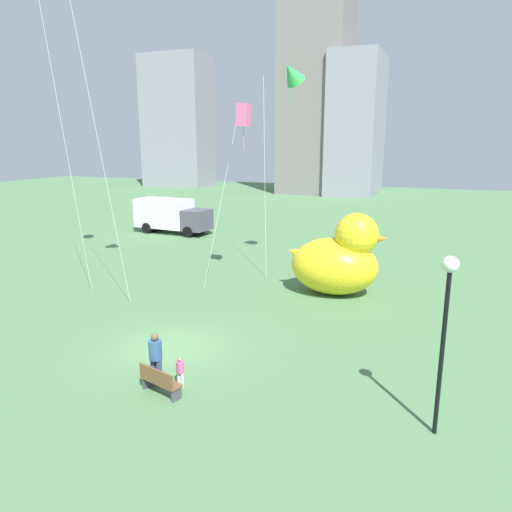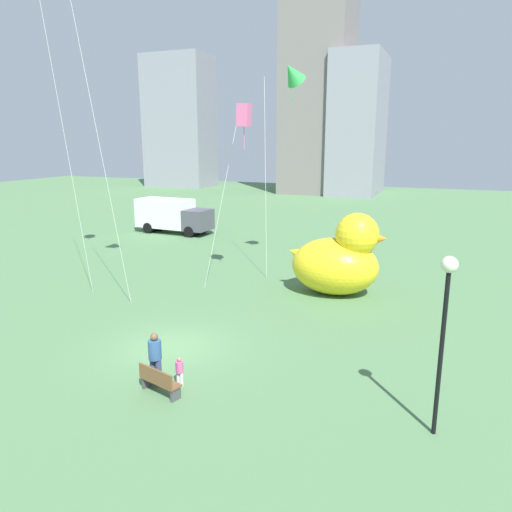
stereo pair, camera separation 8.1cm
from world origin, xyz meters
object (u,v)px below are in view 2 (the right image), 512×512
at_px(lamppost, 445,307).
at_px(kite_green, 292,74).
at_px(person_child, 180,370).
at_px(park_bench, 159,381).
at_px(box_truck, 172,216).
at_px(kite_pink, 244,116).
at_px(giant_inflatable_duck, 338,260).
at_px(person_adult, 155,356).

bearing_deg(lamppost, kite_green, 121.66).
relative_size(person_child, lamppost, 0.20).
xyz_separation_m(lamppost, kite_green, (-8.86, 14.36, 7.66)).
xyz_separation_m(person_child, lamppost, (7.66, 0.34, 3.03)).
relative_size(park_bench, box_truck, 0.23).
bearing_deg(kite_pink, lamppost, -46.28).
height_order(park_bench, box_truck, box_truck).
height_order(giant_inflatable_duck, kite_green, kite_green).
distance_m(lamppost, kite_pink, 15.60).
bearing_deg(box_truck, kite_green, -31.63).
xyz_separation_m(giant_inflatable_duck, box_truck, (-16.76, 11.35, -0.35)).
relative_size(giant_inflatable_duck, lamppost, 1.04).
xyz_separation_m(person_adult, box_truck, (-13.43, 22.85, 0.50)).
height_order(box_truck, kite_pink, kite_pink).
height_order(lamppost, box_truck, lamppost).
bearing_deg(person_child, box_truck, 122.08).
bearing_deg(park_bench, giant_inflatable_duck, 76.84).
distance_m(person_child, kite_green, 18.22).
relative_size(box_truck, kite_pink, 0.70).
bearing_deg(park_bench, person_child, 65.17).
relative_size(park_bench, person_adult, 0.89).
xyz_separation_m(box_truck, kite_pink, (11.78, -11.81, 7.42)).
bearing_deg(kite_green, kite_pink, -108.82).
height_order(box_truck, kite_green, kite_green).
height_order(person_adult, kite_pink, kite_pink).
bearing_deg(kite_pink, giant_inflatable_duck, 5.21).
xyz_separation_m(park_bench, giant_inflatable_duck, (2.83, 12.09, 1.33)).
relative_size(park_bench, lamppost, 0.31).
distance_m(person_child, kite_pink, 13.97).
xyz_separation_m(park_bench, person_adult, (-0.50, 0.60, 0.48)).
bearing_deg(lamppost, box_truck, 134.36).
xyz_separation_m(person_child, giant_inflatable_duck, (2.50, 11.40, 1.25)).
xyz_separation_m(person_adult, lamppost, (8.49, 0.44, 2.63)).
height_order(park_bench, kite_pink, kite_pink).
bearing_deg(kite_green, park_bench, -86.75).
height_order(person_adult, lamppost, lamppost).
bearing_deg(box_truck, park_bench, -59.28).
distance_m(person_child, lamppost, 8.25).
xyz_separation_m(park_bench, person_child, (0.32, 0.70, 0.08)).
bearing_deg(lamppost, person_adult, -177.01).
bearing_deg(person_adult, kite_green, 91.44).
distance_m(person_adult, box_truck, 26.51).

